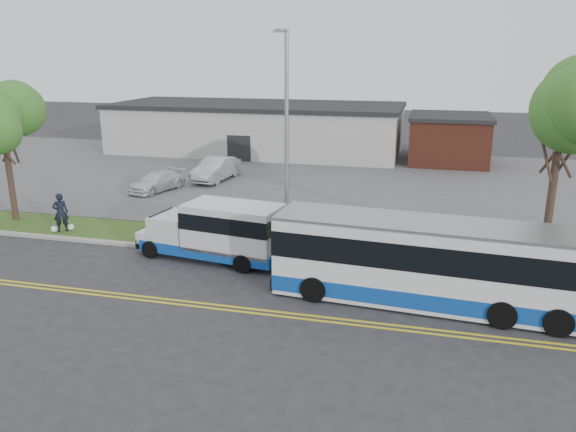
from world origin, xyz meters
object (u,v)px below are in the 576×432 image
(tree_west, at_px, (3,125))
(pedestrian, at_px, (61,212))
(shuttle_bus, at_px, (220,230))
(parked_car_a, at_px, (216,169))
(tree_east, at_px, (562,118))
(parked_car_b, at_px, (157,181))
(streetlight_near, at_px, (286,134))
(transit_bus, at_px, (427,263))

(tree_west, relative_size, pedestrian, 3.55)
(shuttle_bus, bearing_deg, parked_car_a, 120.30)
(tree_east, relative_size, parked_car_b, 2.01)
(tree_east, bearing_deg, pedestrian, -177.46)
(streetlight_near, xyz_separation_m, transit_bus, (6.30, -4.53, -3.71))
(tree_west, relative_size, shuttle_bus, 1.02)
(tree_east, bearing_deg, shuttle_bus, -169.44)
(pedestrian, bearing_deg, transit_bus, 130.62)
(streetlight_near, relative_size, parked_car_a, 1.97)
(parked_car_b, bearing_deg, shuttle_bus, -34.80)
(streetlight_near, relative_size, shuttle_bus, 1.40)
(transit_bus, bearing_deg, streetlight_near, 148.66)
(parked_car_a, height_order, parked_car_b, parked_car_a)
(shuttle_bus, distance_m, parked_car_a, 15.48)
(parked_car_a, distance_m, parked_car_b, 4.60)
(pedestrian, xyz_separation_m, parked_car_a, (3.11, 12.83, -0.18))
(tree_west, bearing_deg, transit_bus, -13.21)
(tree_west, distance_m, transit_bus, 22.17)
(tree_east, xyz_separation_m, transit_bus, (-4.70, -4.80, -4.68))
(tree_west, distance_m, shuttle_bus, 13.47)
(tree_west, xyz_separation_m, parked_car_a, (6.81, 11.64, -4.23))
(shuttle_bus, bearing_deg, transit_bus, -6.80)
(parked_car_a, relative_size, parked_car_b, 1.16)
(tree_west, relative_size, parked_car_b, 1.67)
(shuttle_bus, relative_size, parked_car_b, 1.64)
(tree_east, distance_m, shuttle_bus, 14.42)
(transit_bus, xyz_separation_m, parked_car_a, (-14.49, 16.64, -0.63))
(streetlight_near, bearing_deg, shuttle_bus, -136.69)
(tree_west, distance_m, streetlight_near, 15.01)
(tree_east, xyz_separation_m, pedestrian, (-22.30, -0.99, -5.13))
(tree_west, bearing_deg, tree_east, -0.44)
(tree_west, bearing_deg, parked_car_b, 61.19)
(pedestrian, bearing_deg, streetlight_near, 146.47)
(streetlight_near, bearing_deg, parked_car_b, 142.32)
(parked_car_a, bearing_deg, transit_bus, -43.49)
(tree_east, distance_m, tree_west, 26.02)
(streetlight_near, relative_size, transit_bus, 0.86)
(tree_east, distance_m, pedestrian, 22.90)
(streetlight_near, xyz_separation_m, parked_car_b, (-10.71, 8.27, -4.53))
(tree_west, xyz_separation_m, parked_car_b, (4.29, 7.80, -4.42))
(tree_west, height_order, pedestrian, tree_west)
(tree_west, height_order, parked_car_b, tree_west)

